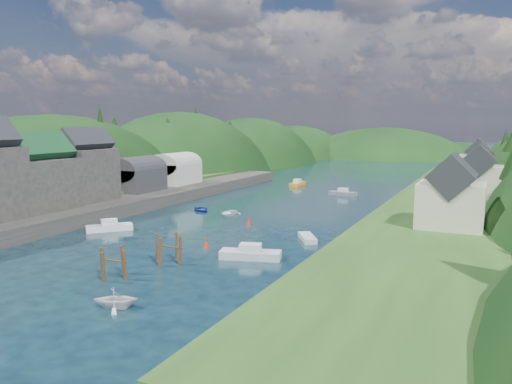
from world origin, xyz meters
The scene contains 15 objects.
ground centered at (0.00, 50.00, 0.00)m, with size 600.00×600.00×0.00m, color black.
hillside_left centered at (-45.00, 75.00, -8.03)m, with size 44.00×245.56×52.00m.
far_hills centered at (1.22, 174.01, -10.80)m, with size 103.00×68.00×44.00m.
hill_trees centered at (0.23, 65.10, 11.07)m, with size 91.42×146.69×12.76m.
quay_left centered at (-24.00, 20.00, 1.00)m, with size 12.00×110.00×2.00m, color #2D2B28.
terrace_left_grass centered at (-31.00, 20.00, 1.25)m, with size 12.00×110.00×2.50m, color #234719.
quayside_buildings centered at (-26.00, 6.39, 7.09)m, with size 8.00×35.84×12.90m.
boat_sheds centered at (-26.00, 39.00, 5.27)m, with size 7.00×21.00×7.50m.
terrace_right centered at (25.00, 40.00, 1.20)m, with size 16.00×120.00×2.40m, color #234719.
right_bank_cottages centered at (28.00, 48.33, 5.84)m, with size 9.00×59.24×8.41m.
piling_cluster_near centered at (0.38, -2.86, 1.10)m, with size 3.14×2.94×3.33m.
piling_cluster_far centered at (2.08, 3.30, 1.17)m, with size 3.38×3.14×3.48m.
channel_buoy_near centered at (2.14, 10.40, 0.48)m, with size 0.70×0.70×1.10m.
channel_buoy_far centered at (0.89, 23.82, 0.48)m, with size 0.70×0.70×1.10m.
moored_boats centered at (-4.32, 14.77, 0.60)m, with size 35.60×81.16×2.27m.
Camera 1 is at (31.17, -36.90, 14.12)m, focal length 35.00 mm.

